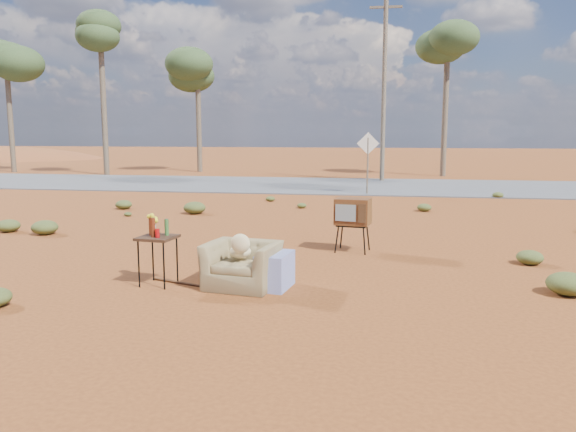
# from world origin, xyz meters

# --- Properties ---
(ground) EXTENTS (140.00, 140.00, 0.00)m
(ground) POSITION_xyz_m (0.00, 0.00, 0.00)
(ground) COLOR brown
(ground) RESTS_ON ground
(highway) EXTENTS (140.00, 7.00, 0.04)m
(highway) POSITION_xyz_m (0.00, 15.00, 0.02)
(highway) COLOR #565659
(highway) RESTS_ON ground
(armchair) EXTENTS (1.26, 0.78, 0.87)m
(armchair) POSITION_xyz_m (0.15, -0.34, 0.41)
(armchair) COLOR olive
(armchair) RESTS_ON ground
(tv_unit) EXTENTS (0.69, 0.59, 1.00)m
(tv_unit) POSITION_xyz_m (1.50, 2.33, 0.74)
(tv_unit) COLOR black
(tv_unit) RESTS_ON ground
(side_table) EXTENTS (0.55, 0.55, 1.01)m
(side_table) POSITION_xyz_m (-1.20, -0.40, 0.74)
(side_table) COLOR #382414
(side_table) RESTS_ON ground
(rusty_bar) EXTENTS (1.29, 0.48, 0.04)m
(rusty_bar) POSITION_xyz_m (-0.70, -0.40, 0.02)
(rusty_bar) COLOR #4A2913
(rusty_bar) RESTS_ON ground
(road_sign) EXTENTS (0.78, 0.06, 2.19)m
(road_sign) POSITION_xyz_m (1.50, 12.00, 1.50)
(road_sign) COLOR brown
(road_sign) RESTS_ON ground
(eucalyptus_far_left) EXTENTS (3.20, 3.20, 7.10)m
(eucalyptus_far_left) POSITION_xyz_m (-18.00, 20.00, 5.94)
(eucalyptus_far_left) COLOR brown
(eucalyptus_far_left) RESTS_ON ground
(eucalyptus_left) EXTENTS (3.20, 3.20, 8.10)m
(eucalyptus_left) POSITION_xyz_m (-12.00, 19.00, 6.92)
(eucalyptus_left) COLOR brown
(eucalyptus_left) RESTS_ON ground
(eucalyptus_near_left) EXTENTS (3.20, 3.20, 6.60)m
(eucalyptus_near_left) POSITION_xyz_m (-8.00, 22.00, 5.45)
(eucalyptus_near_left) COLOR brown
(eucalyptus_near_left) RESTS_ON ground
(eucalyptus_center) EXTENTS (3.20, 3.20, 7.60)m
(eucalyptus_center) POSITION_xyz_m (5.00, 21.00, 6.43)
(eucalyptus_center) COLOR brown
(eucalyptus_center) RESTS_ON ground
(utility_pole_center) EXTENTS (1.40, 0.20, 8.00)m
(utility_pole_center) POSITION_xyz_m (2.00, 17.50, 4.15)
(utility_pole_center) COLOR brown
(utility_pole_center) RESTS_ON ground
(scrub_patch) EXTENTS (17.49, 8.07, 0.33)m
(scrub_patch) POSITION_xyz_m (-0.82, 4.41, 0.14)
(scrub_patch) COLOR #4B5525
(scrub_patch) RESTS_ON ground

